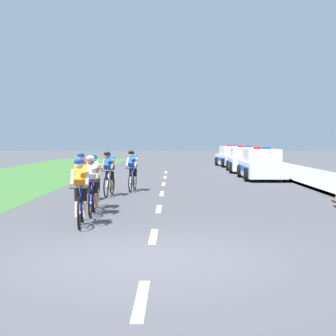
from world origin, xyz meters
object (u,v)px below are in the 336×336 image
object	(u,v)px
police_car_third	(232,157)
police_car_second	(245,161)
cyclist_third	(94,181)
cyclist_sixth	(132,170)
police_car_nearest	(261,165)
cyclist_fifth	(109,173)
cyclist_lead	(81,191)
cyclist_second	(92,184)
cyclist_fourth	(83,176)

from	to	relation	value
police_car_third	police_car_second	bearing A→B (deg)	-90.02
cyclist_third	police_car_second	xyz separation A→B (m)	(6.51, 16.46, -0.11)
cyclist_sixth	police_car_nearest	world-z (taller)	police_car_nearest
cyclist_fifth	police_car_third	bearing A→B (deg)	71.52
cyclist_lead	cyclist_sixth	distance (m)	7.72
cyclist_lead	cyclist_second	size ratio (longest dim) A/B	1.00
cyclist_third	cyclist_lead	bearing A→B (deg)	-87.48
cyclist_fourth	police_car_third	distance (m)	22.04
cyclist_second	cyclist_fourth	size ratio (longest dim) A/B	1.00
cyclist_fourth	police_car_nearest	xyz separation A→B (m)	(7.15, 8.82, -0.11)
cyclist_sixth	cyclist_lead	bearing A→B (deg)	-94.09
cyclist_sixth	police_car_nearest	size ratio (longest dim) A/B	0.39
cyclist_second	police_car_second	world-z (taller)	police_car_second
cyclist_fourth	police_car_nearest	distance (m)	11.36
cyclist_lead	police_car_third	size ratio (longest dim) A/B	0.38
police_car_second	police_car_third	world-z (taller)	same
cyclist_fourth	cyclist_sixth	bearing A→B (deg)	66.62
cyclist_fifth	cyclist_second	bearing A→B (deg)	-88.53
police_car_second	police_car_third	xyz separation A→B (m)	(0.00, 6.30, 0.00)
police_car_second	cyclist_second	bearing A→B (deg)	-110.02
cyclist_third	police_car_third	size ratio (longest dim) A/B	0.38
cyclist_second	cyclist_third	bearing A→B (deg)	95.85
cyclist_second	police_car_nearest	bearing A→B (deg)	61.59
cyclist_second	cyclist_sixth	distance (m)	6.07
cyclist_sixth	police_car_third	distance (m)	18.74
cyclist_sixth	police_car_nearest	bearing A→B (deg)	44.73
police_car_nearest	police_car_third	size ratio (longest dim) A/B	0.98
cyclist_fifth	police_car_second	xyz separation A→B (m)	(6.51, 13.18, -0.11)
cyclist_second	cyclist_fifth	size ratio (longest dim) A/B	1.00
cyclist_fourth	police_car_third	world-z (taller)	police_car_third
cyclist_sixth	cyclist_second	bearing A→B (deg)	-95.28
cyclist_second	cyclist_third	xyz separation A→B (m)	(-0.11, 1.10, 0.00)
cyclist_third	police_car_second	size ratio (longest dim) A/B	0.39
police_car_nearest	police_car_second	bearing A→B (deg)	90.01
cyclist_lead	cyclist_second	xyz separation A→B (m)	(-0.01, 1.66, 0.00)
cyclist_second	police_car_third	distance (m)	24.70
cyclist_lead	police_car_nearest	distance (m)	14.92
cyclist_lead	cyclist_third	bearing A→B (deg)	92.52
cyclist_lead	cyclist_sixth	size ratio (longest dim) A/B	1.00
cyclist_second	police_car_nearest	distance (m)	13.44
cyclist_fourth	police_car_second	distance (m)	16.21
cyclist_lead	police_car_third	xyz separation A→B (m)	(6.39, 25.51, -0.11)
cyclist_fifth	police_car_second	world-z (taller)	police_car_second
cyclist_fifth	police_car_nearest	xyz separation A→B (m)	(6.51, 7.45, -0.11)
cyclist_third	cyclist_sixth	distance (m)	4.99
cyclist_sixth	cyclist_fourth	bearing A→B (deg)	-113.38
cyclist_second	police_car_second	xyz separation A→B (m)	(6.40, 17.55, -0.11)
cyclist_fifth	cyclist_third	bearing A→B (deg)	-90.00
cyclist_second	police_car_third	bearing A→B (deg)	74.99
cyclist_second	cyclist_third	distance (m)	1.10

